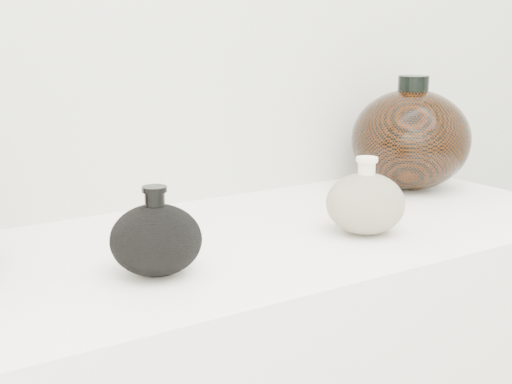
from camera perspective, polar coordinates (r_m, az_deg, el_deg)
black_gourd_vase at (r=0.94m, az=-8.00°, el=-3.75°), size 0.13×0.13×0.12m
cream_gourd_vase at (r=1.13m, az=8.75°, el=-0.86°), size 0.15×0.15×0.12m
right_round_pot at (r=1.45m, az=12.27°, el=4.17°), size 0.24×0.24×0.23m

